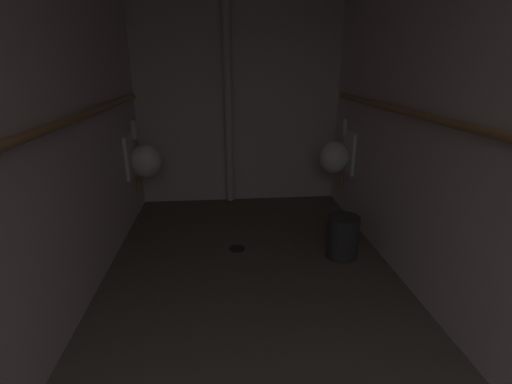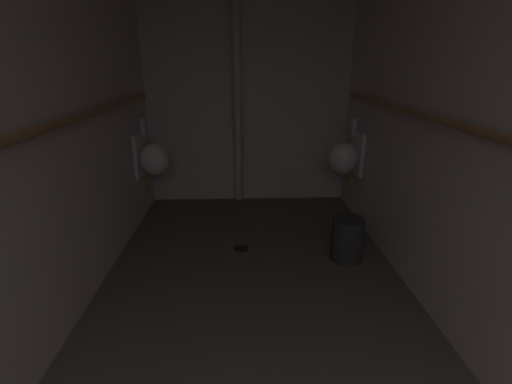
% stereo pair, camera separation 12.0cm
% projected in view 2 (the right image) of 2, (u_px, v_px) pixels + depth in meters
% --- Properties ---
extents(floor, '(2.42, 4.63, 0.08)m').
position_uv_depth(floor, '(256.00, 324.00, 2.38)').
color(floor, brown).
rests_on(floor, ground).
extents(wall_left, '(0.06, 4.63, 2.48)m').
position_uv_depth(wall_left, '(31.00, 130.00, 1.91)').
color(wall_left, silver).
rests_on(wall_left, ground).
extents(wall_right, '(0.06, 4.63, 2.48)m').
position_uv_depth(wall_right, '(470.00, 127.00, 2.00)').
color(wall_right, silver).
rests_on(wall_right, ground).
extents(wall_back, '(2.42, 0.06, 2.48)m').
position_uv_depth(wall_back, '(248.00, 95.00, 4.11)').
color(wall_back, silver).
rests_on(wall_back, ground).
extents(urinal_left_mid, '(0.32, 0.30, 0.76)m').
position_uv_depth(urinal_left_mid, '(152.00, 158.00, 3.75)').
color(urinal_left_mid, white).
extents(urinal_right_mid, '(0.32, 0.30, 0.76)m').
position_uv_depth(urinal_right_mid, '(345.00, 157.00, 3.80)').
color(urinal_right_mid, white).
extents(supply_pipe_left, '(0.06, 3.93, 0.06)m').
position_uv_depth(supply_pipe_left, '(49.00, 127.00, 1.91)').
color(supply_pipe_left, '#9E7042').
extents(supply_pipe_right, '(0.06, 3.91, 0.06)m').
position_uv_depth(supply_pipe_right, '(456.00, 125.00, 1.97)').
color(supply_pipe_right, '#9E7042').
extents(standpipe_back_wall, '(0.09, 0.09, 2.43)m').
position_uv_depth(standpipe_back_wall, '(237.00, 96.00, 4.00)').
color(standpipe_back_wall, beige).
rests_on(standpipe_back_wall, ground).
extents(floor_drain, '(0.14, 0.14, 0.01)m').
position_uv_depth(floor_drain, '(241.00, 248.00, 3.28)').
color(floor_drain, black).
rests_on(floor_drain, ground).
extents(waste_bin, '(0.27, 0.27, 0.37)m').
position_uv_depth(waste_bin, '(347.00, 239.00, 3.05)').
color(waste_bin, '#2D2D2D').
rests_on(waste_bin, ground).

